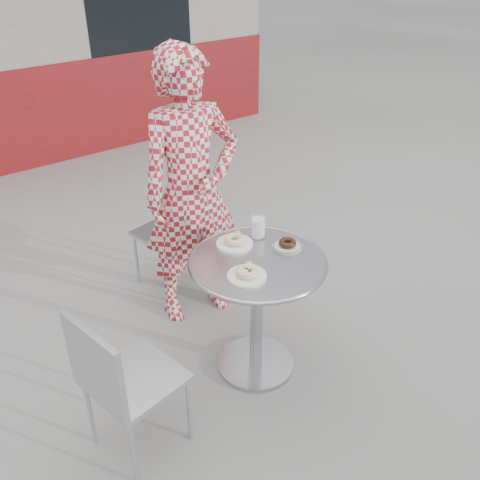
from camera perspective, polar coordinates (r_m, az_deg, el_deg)
ground at (r=3.19m, az=0.80°, el=-12.94°), size 60.00×60.00×0.00m
bistro_table at (r=2.82m, az=1.84°, el=-5.18°), size 0.72×0.72×0.73m
chair_far at (r=3.71m, az=-7.42°, el=-1.41°), size 0.44×0.45×0.79m
chair_left at (r=2.68m, az=-10.97°, el=-16.95°), size 0.45×0.45×0.81m
seated_person at (r=3.17m, az=-5.21°, el=5.15°), size 0.66×0.48×1.68m
plate_far at (r=2.84m, az=-0.58°, el=-0.13°), size 0.20×0.20×0.05m
plate_near at (r=2.59m, az=0.76°, el=-3.56°), size 0.19×0.19×0.05m
plate_checker at (r=2.83m, az=5.07°, el=-0.53°), size 0.16×0.16×0.04m
milk_cup at (r=2.89m, az=1.95°, el=1.41°), size 0.08×0.08×0.13m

